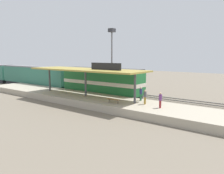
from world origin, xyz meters
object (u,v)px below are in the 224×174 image
Objects in this scene: passenger_carriage_front at (35,76)px; person_waiting at (141,93)px; freight_car at (94,80)px; person_boarding at (145,96)px; locomotive at (101,82)px; light_mast at (112,46)px; platform_bench at (113,99)px; person_walking at (160,99)px.

person_waiting is (-2.73, -26.76, -0.46)m from passenger_carriage_front.
freight_car is 7.02× the size of person_boarding.
person_waiting is at bearing 42.98° from person_boarding.
light_mast reaches higher than locomotive.
locomotive reaches higher than freight_car.
locomotive is 11.06m from person_boarding.
person_boarding is at bearing -137.02° from person_waiting.
person_boarding is (-12.07, -14.00, -6.54)m from light_mast.
passenger_carriage_front is 26.90m from person_waiting.
person_boarding is at bearing -119.35° from freight_car.
platform_bench is 3.73m from person_boarding.
locomotive reaches higher than person_waiting.
light_mast is at bearing -28.99° from freight_car.
locomotive is 8.44× the size of person_boarding.
person_waiting reaches higher than platform_bench.
person_walking is (-4.90, -12.39, -0.56)m from locomotive.
locomotive is 1.20× the size of freight_car.
person_waiting is (-10.53, -12.56, -6.54)m from light_mast.
person_waiting is (-7.33, -14.34, -0.12)m from freight_car.
light_mast is 6.84× the size of person_waiting.
light_mast is 19.60m from person_boarding.
person_walking is 2.29m from person_boarding.
person_waiting is at bearing 59.16° from person_walking.
light_mast reaches higher than person_waiting.
freight_car is (10.60, 12.50, 0.63)m from platform_bench.
locomotive is at bearing 68.43° from person_walking.
person_boarding is (0.63, 2.20, 0.00)m from person_walking.
person_boarding is (-8.87, -15.77, -0.12)m from freight_car.
locomotive reaches higher than passenger_carriage_front.
freight_car is 20.33m from person_walking.
platform_bench is 25.65m from passenger_carriage_front.
locomotive is 8.44× the size of person_walking.
locomotive is at bearing -129.51° from freight_car.
passenger_carriage_front is 1.71× the size of light_mast.
locomotive reaches higher than platform_bench.
platform_bench is 9.22m from locomotive.
person_waiting is (-2.73, -8.76, -0.56)m from locomotive.
passenger_carriage_front is at bearing 81.39° from person_boarding.
light_mast is at bearing 37.86° from platform_bench.
light_mast is (3.20, -1.77, 6.43)m from freight_car.
passenger_carriage_front reaches higher than person_walking.
freight_car is 7.40m from light_mast.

